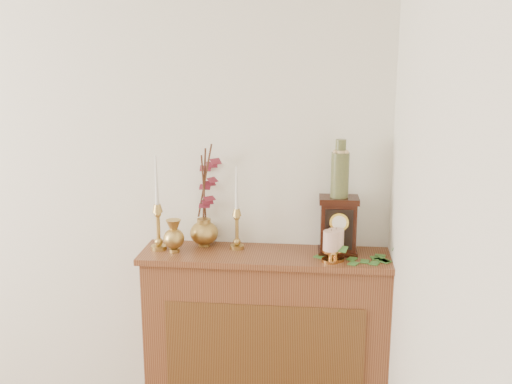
# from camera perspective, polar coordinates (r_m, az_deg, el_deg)

# --- Properties ---
(console_shelf) EXTENTS (1.24, 0.34, 0.93)m
(console_shelf) POSITION_cam_1_polar(r_m,az_deg,el_deg) (3.14, 0.99, -14.34)
(console_shelf) COLOR brown
(console_shelf) RESTS_ON ground
(candlestick_left) EXTENTS (0.08, 0.08, 0.47)m
(candlestick_left) POSITION_cam_1_polar(r_m,az_deg,el_deg) (2.99, -9.33, -2.59)
(candlestick_left) COLOR tan
(candlestick_left) RESTS_ON console_shelf
(candlestick_center) EXTENTS (0.07, 0.07, 0.42)m
(candlestick_center) POSITION_cam_1_polar(r_m,az_deg,el_deg) (2.97, -1.83, -2.88)
(candlestick_center) COLOR tan
(candlestick_center) RESTS_ON console_shelf
(bud_vase) EXTENTS (0.10, 0.10, 0.16)m
(bud_vase) POSITION_cam_1_polar(r_m,az_deg,el_deg) (2.96, -7.83, -4.20)
(bud_vase) COLOR tan
(bud_vase) RESTS_ON console_shelf
(ginger_jar) EXTENTS (0.22, 0.23, 0.53)m
(ginger_jar) POSITION_cam_1_polar(r_m,az_deg,el_deg) (3.03, -4.62, -0.64)
(ginger_jar) COLOR tan
(ginger_jar) RESTS_ON console_shelf
(pillar_candle_left) EXTENTS (0.08, 0.08, 0.16)m
(pillar_candle_left) POSITION_cam_1_polar(r_m,az_deg,el_deg) (2.82, 7.14, -5.01)
(pillar_candle_left) COLOR #BE8642
(pillar_candle_left) RESTS_ON console_shelf
(pillar_candle_right) EXTENTS (0.08, 0.08, 0.16)m
(pillar_candle_right) POSITION_cam_1_polar(r_m,az_deg,el_deg) (2.84, 7.60, -4.86)
(pillar_candle_right) COLOR #BE8642
(pillar_candle_right) RESTS_ON console_shelf
(ivy_garland) EXTENTS (0.45, 0.16, 0.08)m
(ivy_garland) POSITION_cam_1_polar(r_m,az_deg,el_deg) (2.89, 9.80, -6.17)
(ivy_garland) COLOR #396F2A
(ivy_garland) RESTS_ON console_shelf
(mantel_clock) EXTENTS (0.19, 0.14, 0.28)m
(mantel_clock) POSITION_cam_1_polar(r_m,az_deg,el_deg) (2.93, 7.83, -3.22)
(mantel_clock) COLOR black
(mantel_clock) RESTS_ON console_shelf
(ceramic_vase) EXTENTS (0.09, 0.09, 0.28)m
(ceramic_vase) POSITION_cam_1_polar(r_m,az_deg,el_deg) (2.87, 8.00, 1.95)
(ceramic_vase) COLOR #193329
(ceramic_vase) RESTS_ON mantel_clock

